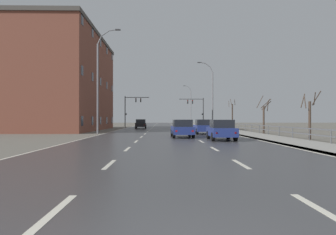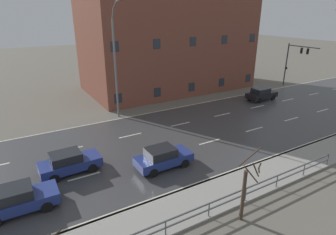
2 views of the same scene
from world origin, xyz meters
TOP-DOWN VIEW (x-y plane):
  - ground_plane at (0.00, 48.00)m, footprint 160.00×160.00m
  - street_lamp_left_bank at (-7.45, 29.90)m, footprint 2.60×0.24m
  - traffic_signal_left at (-6.73, 56.64)m, footprint 4.89×0.36m
  - car_distant at (4.04, 19.56)m, footprint 1.89×4.13m
  - car_far_left at (3.94, 28.87)m, footprint 1.84×4.10m
  - car_mid_centre at (-4.11, 47.66)m, footprint 1.95×4.16m
  - car_near_right at (1.27, 22.92)m, footprint 1.94×4.15m
  - brick_building at (-15.71, 40.69)m, footprint 12.62×22.90m
  - bare_tree_mid at (10.88, 29.92)m, footprint 1.61×1.51m

SIDE VIEW (x-z plane):
  - ground_plane at x=0.00m, z-range -0.12..0.00m
  - car_distant at x=4.04m, z-range 0.02..1.59m
  - car_far_left at x=3.94m, z-range 0.02..1.59m
  - car_mid_centre at x=-4.11m, z-range 0.02..1.59m
  - car_near_right at x=1.27m, z-range 0.02..1.59m
  - bare_tree_mid at x=10.88m, z-range -0.21..4.09m
  - traffic_signal_left at x=-6.73m, z-range 1.14..7.33m
  - street_lamp_left_bank at x=-7.45m, z-range -0.13..11.47m
  - brick_building at x=-15.71m, z-range 0.01..13.89m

